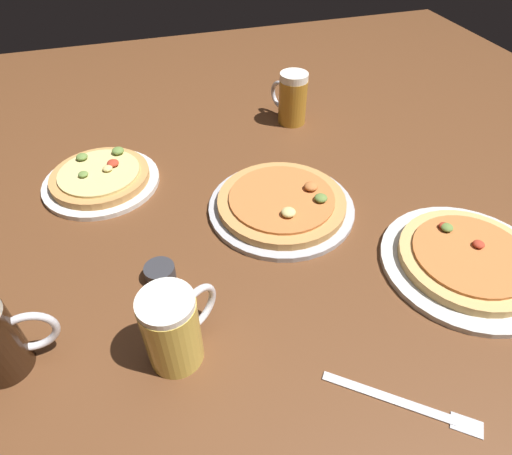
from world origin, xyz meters
name	(u,v)px	position (x,y,z in m)	size (l,w,h in m)	color
ground_plane	(256,240)	(0.00, 0.00, -0.01)	(2.40, 2.40, 0.03)	brown
pizza_plate_near	(468,260)	(0.36, -0.20, 0.02)	(0.32, 0.32, 0.05)	silver
pizza_plate_far	(101,178)	(-0.30, 0.27, 0.02)	(0.27, 0.27, 0.05)	silver
pizza_plate_side	(282,204)	(0.08, 0.06, 0.02)	(0.32, 0.32, 0.05)	#B2B2B7
beer_mug_dark	(174,328)	(-0.20, -0.22, 0.07)	(0.12, 0.10, 0.14)	gold
beer_mug_amber	(292,98)	(0.23, 0.42, 0.07)	(0.08, 0.13, 0.14)	#B27A23
ramekin_sauce	(160,273)	(-0.20, -0.06, 0.01)	(0.06, 0.06, 0.03)	#333338
fork_left	(404,403)	(0.10, -0.40, 0.00)	(0.19, 0.16, 0.01)	silver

